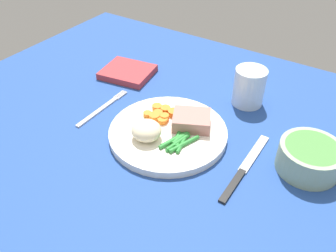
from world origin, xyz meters
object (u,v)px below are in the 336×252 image
(knife, at_px, (244,168))
(water_glass, at_px, (249,89))
(dinner_plate, at_px, (168,133))
(fork, at_px, (103,108))
(napkin, at_px, (128,72))
(salad_bowl, at_px, (310,157))
(meat_portion, at_px, (192,120))

(knife, bearing_deg, water_glass, 107.86)
(dinner_plate, distance_m, fork, 0.18)
(dinner_plate, height_order, knife, dinner_plate)
(napkin, bearing_deg, fork, -73.04)
(fork, relative_size, water_glass, 1.87)
(water_glass, relative_size, salad_bowl, 0.76)
(water_glass, distance_m, napkin, 0.32)
(water_glass, bearing_deg, napkin, -170.61)
(water_glass, height_order, salad_bowl, water_glass)
(meat_portion, bearing_deg, knife, -16.52)
(water_glass, bearing_deg, salad_bowl, -37.98)
(dinner_plate, distance_m, knife, 0.17)
(dinner_plate, xyz_separation_m, water_glass, (0.09, 0.20, 0.03))
(water_glass, xyz_separation_m, salad_bowl, (0.18, -0.14, -0.01))
(knife, distance_m, napkin, 0.43)
(meat_portion, distance_m, napkin, 0.28)
(knife, height_order, salad_bowl, salad_bowl)
(salad_bowl, distance_m, napkin, 0.51)
(knife, height_order, napkin, napkin)
(water_glass, bearing_deg, meat_portion, -108.93)
(napkin, bearing_deg, salad_bowl, -10.11)
(dinner_plate, distance_m, napkin, 0.27)
(meat_portion, relative_size, knife, 0.38)
(fork, distance_m, knife, 0.35)
(dinner_plate, relative_size, meat_portion, 3.19)
(meat_portion, height_order, fork, meat_portion)
(dinner_plate, height_order, fork, dinner_plate)
(salad_bowl, relative_size, napkin, 0.92)
(dinner_plate, xyz_separation_m, napkin, (-0.23, 0.15, 0.00))
(knife, relative_size, salad_bowl, 1.77)
(fork, xyz_separation_m, water_glass, (0.27, 0.21, 0.04))
(dinner_plate, relative_size, water_glass, 2.79)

